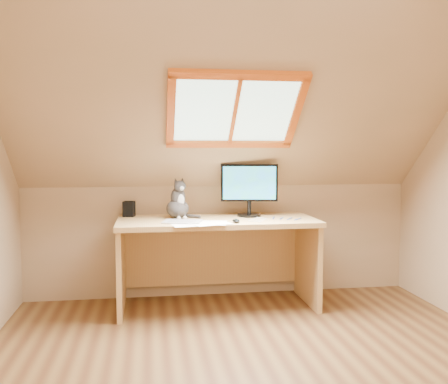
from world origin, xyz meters
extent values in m
plane|color=brown|center=(0.00, 0.00, 0.00)|extent=(3.50, 3.50, 0.00)
cube|color=tan|center=(0.00, 1.75, 0.50)|extent=(3.50, 0.02, 1.00)
cube|color=tan|center=(0.00, 0.97, 1.70)|extent=(3.50, 1.56, 1.41)
cube|color=#B2E0CC|center=(0.00, 1.05, 1.63)|extent=(0.90, 0.53, 0.48)
cube|color=#C64812|center=(0.00, 1.05, 1.63)|extent=(1.02, 0.64, 0.59)
cube|color=tan|center=(-0.09, 1.38, 0.73)|extent=(1.65, 0.72, 0.04)
cube|color=tan|center=(-0.88, 1.38, 0.36)|extent=(0.04, 0.65, 0.71)
cube|color=tan|center=(0.70, 1.38, 0.36)|extent=(0.04, 0.65, 0.71)
cube|color=tan|center=(-0.09, 1.71, 0.36)|extent=(1.55, 0.03, 0.50)
cylinder|color=black|center=(0.21, 1.49, 0.76)|extent=(0.21, 0.21, 0.02)
cylinder|color=black|center=(0.21, 1.49, 0.83)|extent=(0.03, 0.03, 0.11)
cube|color=black|center=(0.21, 1.49, 1.04)|extent=(0.49, 0.11, 0.32)
cube|color=blue|center=(0.20, 1.46, 1.04)|extent=(0.45, 0.08, 0.28)
ellipsoid|color=#3A3633|center=(-0.41, 1.47, 0.83)|extent=(0.25, 0.28, 0.16)
ellipsoid|color=#3A3633|center=(-0.41, 1.46, 0.93)|extent=(0.16, 0.16, 0.18)
ellipsoid|color=silver|center=(-0.39, 1.41, 0.91)|extent=(0.07, 0.05, 0.10)
ellipsoid|color=#3A3633|center=(-0.39, 1.42, 1.03)|extent=(0.12, 0.12, 0.09)
sphere|color=silver|center=(-0.38, 1.38, 1.01)|extent=(0.04, 0.04, 0.04)
cone|color=#3A3633|center=(-0.43, 1.43, 1.07)|extent=(0.06, 0.05, 0.06)
cone|color=#3A3633|center=(-0.37, 1.45, 1.07)|extent=(0.05, 0.06, 0.06)
cube|color=black|center=(-0.82, 1.63, 0.82)|extent=(0.11, 0.11, 0.13)
cube|color=#B2B2B7|center=(-0.39, 1.21, 0.76)|extent=(0.34, 0.28, 0.01)
ellipsoid|color=black|center=(0.03, 1.13, 0.77)|extent=(0.06, 0.10, 0.03)
cube|color=white|center=(-0.26, 1.12, 0.75)|extent=(0.33, 0.27, 0.00)
cube|color=white|center=(-0.26, 1.12, 0.75)|extent=(0.32, 0.24, 0.00)
cube|color=white|center=(-0.26, 1.12, 0.76)|extent=(0.35, 0.30, 0.00)
cube|color=white|center=(-0.26, 1.12, 0.76)|extent=(0.34, 0.28, 0.00)
camera|label=1|loc=(-0.65, -2.71, 1.33)|focal=40.00mm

